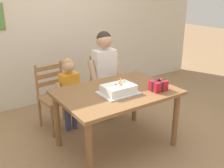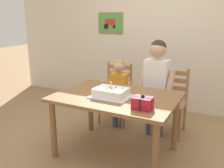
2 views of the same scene
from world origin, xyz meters
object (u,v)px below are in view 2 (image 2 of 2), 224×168
(dining_table, at_px, (116,103))
(child_younger, at_px, (119,87))
(chair_left, at_px, (116,93))
(chair_right, at_px, (170,101))
(child_older, at_px, (157,79))
(birthday_cake, at_px, (111,93))
(gift_box_red_large, at_px, (142,103))

(dining_table, xyz_separation_m, child_younger, (-0.29, 0.68, -0.02))
(chair_left, height_order, chair_right, same)
(child_younger, bearing_deg, chair_left, 125.26)
(child_older, bearing_deg, chair_left, 164.44)
(chair_right, distance_m, child_younger, 0.76)
(chair_right, relative_size, child_younger, 0.89)
(dining_table, bearing_deg, chair_left, 116.11)
(child_younger, bearing_deg, birthday_cake, -70.75)
(gift_box_red_large, xyz_separation_m, child_older, (-0.15, 0.95, 0.01))
(birthday_cake, relative_size, chair_right, 0.48)
(birthday_cake, bearing_deg, chair_right, 64.70)
(dining_table, distance_m, birthday_cake, 0.17)
(chair_right, height_order, child_older, child_older)
(child_older, bearing_deg, chair_right, 50.46)
(child_older, bearing_deg, child_younger, 179.93)
(birthday_cake, distance_m, child_older, 0.81)
(chair_left, bearing_deg, child_younger, -54.74)
(child_older, distance_m, child_younger, 0.59)
(gift_box_red_large, height_order, child_younger, child_younger)
(dining_table, relative_size, chair_right, 1.50)
(gift_box_red_large, bearing_deg, child_younger, 126.84)
(gift_box_red_large, height_order, chair_right, chair_right)
(birthday_cake, distance_m, gift_box_red_large, 0.48)
(dining_table, relative_size, child_younger, 1.34)
(dining_table, distance_m, chair_right, 0.99)
(dining_table, distance_m, chair_left, 0.99)
(chair_left, relative_size, chair_right, 1.00)
(dining_table, distance_m, child_younger, 0.74)
(child_older, bearing_deg, dining_table, -111.19)
(chair_right, bearing_deg, child_older, -129.54)
(child_older, relative_size, child_younger, 1.29)
(birthday_cake, height_order, chair_left, birthday_cake)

